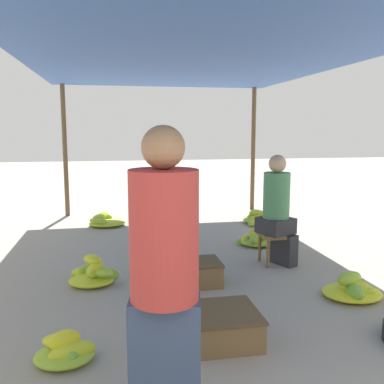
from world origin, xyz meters
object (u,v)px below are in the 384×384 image
at_px(vendor_foreground, 164,282).
at_px(banana_pile_left_0, 66,350).
at_px(banana_pile_right_2, 258,219).
at_px(banana_pile_right_1, 258,239).
at_px(crate_near, 200,272).
at_px(crate_mid, 223,326).
at_px(vendor_seated, 278,209).
at_px(banana_pile_left_2, 104,221).
at_px(banana_pile_right_0, 353,290).
at_px(banana_pile_left_1, 93,275).
at_px(stool, 275,239).

distance_m(vendor_foreground, banana_pile_left_0, 1.23).
bearing_deg(banana_pile_right_2, banana_pile_right_1, -109.39).
bearing_deg(banana_pile_right_1, crate_near, -130.19).
bearing_deg(crate_mid, vendor_seated, 57.12).
bearing_deg(crate_near, banana_pile_left_2, 109.32).
height_order(banana_pile_right_0, banana_pile_right_1, banana_pile_right_0).
bearing_deg(banana_pile_right_0, banana_pile_right_1, 98.15).
relative_size(vendor_seated, banana_pile_left_0, 2.99).
bearing_deg(banana_pile_right_2, vendor_seated, -103.63).
relative_size(vendor_foreground, banana_pile_left_2, 2.35).
relative_size(vendor_seated, banana_pile_left_1, 2.33).
relative_size(banana_pile_right_0, crate_near, 1.31).
height_order(banana_pile_right_1, crate_mid, crate_mid).
height_order(vendor_foreground, banana_pile_left_2, vendor_foreground).
height_order(banana_pile_left_0, crate_mid, crate_mid).
bearing_deg(banana_pile_left_0, vendor_foreground, -54.57).
xyz_separation_m(vendor_foreground, banana_pile_right_0, (1.92, 1.45, -0.73)).
distance_m(vendor_seated, banana_pile_right_1, 0.96).
xyz_separation_m(banana_pile_left_1, banana_pile_right_0, (2.37, -0.81, -0.02)).
relative_size(banana_pile_left_1, banana_pile_right_0, 0.98).
relative_size(vendor_seated, crate_mid, 2.45).
bearing_deg(banana_pile_left_0, vendor_seated, 38.75).
bearing_deg(vendor_seated, crate_near, -155.18).
relative_size(banana_pile_left_1, banana_pile_right_1, 0.89).
bearing_deg(vendor_foreground, banana_pile_right_1, 63.65).
xyz_separation_m(banana_pile_left_2, banana_pile_right_2, (2.50, -0.27, -0.00)).
relative_size(stool, banana_pile_right_0, 0.66).
xyz_separation_m(banana_pile_right_0, crate_mid, (-1.38, -0.55, 0.03)).
bearing_deg(crate_mid, banana_pile_left_2, 102.94).
xyz_separation_m(banana_pile_right_1, crate_mid, (-1.11, -2.43, 0.03)).
distance_m(vendor_seated, crate_near, 1.23).
xyz_separation_m(vendor_seated, banana_pile_left_1, (-2.06, -0.29, -0.55)).
height_order(stool, banana_pile_left_0, stool).
bearing_deg(crate_near, banana_pile_left_1, 170.42).
bearing_deg(banana_pile_right_1, vendor_foreground, -116.35).
xyz_separation_m(banana_pile_left_1, crate_near, (1.05, -0.18, 0.02)).
bearing_deg(banana_pile_left_0, banana_pile_right_0, 14.55).
bearing_deg(vendor_seated, banana_pile_right_1, 86.75).
relative_size(stool, crate_near, 0.87).
bearing_deg(banana_pile_left_0, banana_pile_left_2, 87.44).
bearing_deg(vendor_seated, banana_pile_left_1, -172.09).
xyz_separation_m(banana_pile_left_1, banana_pile_right_1, (2.10, 1.06, -0.01)).
xyz_separation_m(vendor_seated, banana_pile_right_0, (0.31, -1.10, -0.57)).
height_order(banana_pile_right_0, banana_pile_right_2, banana_pile_right_0).
relative_size(vendor_foreground, vendor_seated, 1.24).
xyz_separation_m(vendor_foreground, banana_pile_right_1, (1.65, 3.33, -0.73)).
distance_m(banana_pile_left_0, crate_mid, 1.11).
height_order(banana_pile_left_0, banana_pile_left_1, banana_pile_left_1).
xyz_separation_m(vendor_seated, crate_mid, (-1.07, -1.65, -0.53)).
bearing_deg(banana_pile_left_1, banana_pile_left_0, -94.69).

